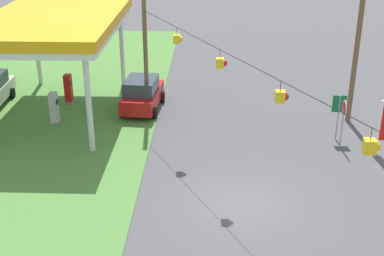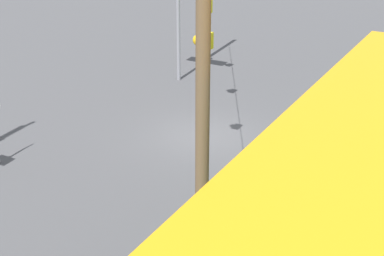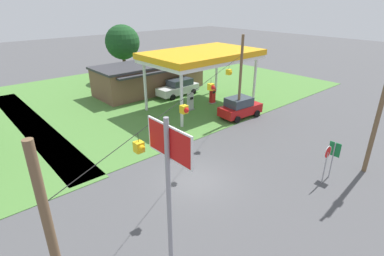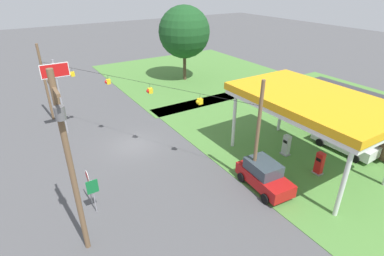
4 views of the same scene
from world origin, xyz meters
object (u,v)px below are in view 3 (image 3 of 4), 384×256
Objects in this scene: gas_station_canopy at (202,56)px; fuel_pump_near at (190,102)px; stop_sign_roadside at (327,156)px; car_at_pumps_front at (240,107)px; stop_sign_overhead at (169,169)px; fuel_pump_far at (212,96)px; tree_behind_station at (122,42)px; route_sign at (334,153)px; gas_station_store at (150,77)px; car_at_pumps_rear at (178,87)px.

fuel_pump_near is at bearing -179.95° from gas_station_canopy.
stop_sign_roadside is at bearing -104.96° from gas_station_canopy.
car_at_pumps_front is 18.90m from stop_sign_overhead.
fuel_pump_near is 1.00× the size of fuel_pump_far.
stop_sign_overhead is (-11.01, 0.77, 3.20)m from stop_sign_roadside.
stop_sign_overhead is 0.95× the size of tree_behind_station.
route_sign is (11.98, -0.75, -3.31)m from stop_sign_overhead.
fuel_pump_far is 0.26× the size of stop_sign_overhead.
fuel_pump_far is 16.22m from stop_sign_roadside.
gas_station_canopy is at bearing -89.46° from tree_behind_station.
stop_sign_overhead is at bearing -136.28° from gas_station_canopy.
car_at_pumps_front is at bearing -84.13° from gas_station_store.
stop_sign_overhead reaches higher than fuel_pump_near.
fuel_pump_far is 15.88m from route_sign.
fuel_pump_far is 4.72m from car_at_pumps_front.
gas_station_canopy reaches higher than gas_station_store.
car_at_pumps_front is 11.19m from route_sign.
car_at_pumps_front is at bearing 87.48° from car_at_pumps_rear.
stop_sign_roadside is at bearing -178.84° from route_sign.
fuel_pump_far is at bearing -74.50° from gas_station_store.
car_at_pumps_front reaches higher than fuel_pump_near.
gas_station_store is 23.79m from stop_sign_roadside.
gas_station_store is 4.07m from car_at_pumps_rear.
stop_sign_roadside is 30.98m from tree_behind_station.
stop_sign_roadside reaches higher than route_sign.
gas_station_canopy is 15.39m from tree_behind_station.
gas_station_canopy reaches higher than stop_sign_roadside.
fuel_pump_near is at bearing -99.28° from stop_sign_roadside.
car_at_pumps_rear is (2.21, 4.63, 0.13)m from fuel_pump_near.
gas_station_canopy reaches higher than car_at_pumps_front.
car_at_pumps_rear is 25.01m from stop_sign_overhead.
tree_behind_station is (2.95, 30.55, 3.31)m from route_sign.
car_at_pumps_front is 0.84× the size of car_at_pumps_rear.
gas_station_canopy is at bearing 43.72° from stop_sign_overhead.
fuel_pump_near is at bearing -95.31° from tree_behind_station.
gas_station_store is (-0.75, 8.38, -3.48)m from gas_station_canopy.
car_at_pumps_rear is at bearing 94.24° from car_at_pumps_front.
gas_station_canopy is 2.20× the size of car_at_pumps_rear.
stop_sign_overhead reaches higher than fuel_pump_far.
car_at_pumps_rear is at bearing -69.74° from gas_station_store.
car_at_pumps_front is 1.80× the size of route_sign.
car_at_pumps_front is at bearing 32.03° from stop_sign_overhead.
tree_behind_station is at bearing 96.65° from car_at_pumps_front.
tree_behind_station is (3.91, 30.57, 3.21)m from stop_sign_roadside.
gas_station_canopy reaches higher than car_at_pumps_rear.
fuel_pump_far is at bearing -110.36° from stop_sign_roadside.
car_at_pumps_front is at bearing -102.11° from fuel_pump_far.
gas_station_store reaches higher than car_at_pumps_rear.
car_at_pumps_rear is 20.15m from route_sign.
route_sign is (-3.68, -10.54, 0.71)m from car_at_pumps_front.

